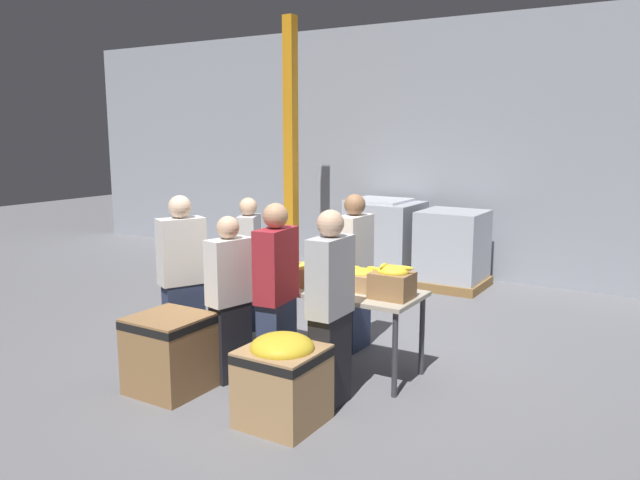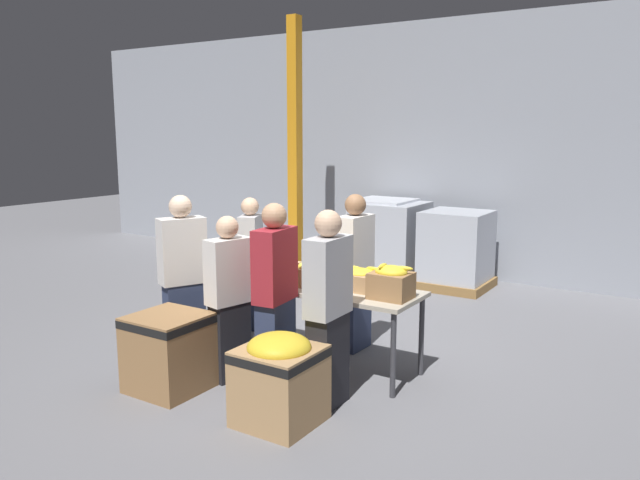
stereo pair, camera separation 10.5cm
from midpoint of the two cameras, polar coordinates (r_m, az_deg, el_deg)
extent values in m
plane|color=slate|center=(6.43, -2.14, -10.97)|extent=(30.00, 30.00, 0.00)
cube|color=#9399A3|center=(10.05, 12.23, 8.06)|extent=(16.00, 0.08, 4.00)
cube|color=#B2A893|center=(6.19, -2.18, -4.11)|extent=(2.44, 0.73, 0.04)
cylinder|color=#38383D|center=(6.77, -11.87, -6.64)|extent=(0.05, 0.05, 0.77)
cylinder|color=#38383D|center=(5.51, 6.31, -10.39)|extent=(0.05, 0.05, 0.77)
cylinder|color=#38383D|center=(7.20, -8.55, -5.52)|extent=(0.05, 0.05, 0.77)
cylinder|color=#38383D|center=(6.04, 8.80, -8.61)|extent=(0.05, 0.05, 0.77)
cube|color=#A37A4C|center=(6.76, -9.18, -2.12)|extent=(0.36, 0.28, 0.17)
ellipsoid|color=yellow|center=(6.74, -9.20, -1.35)|extent=(0.33, 0.22, 0.09)
ellipsoid|color=yellow|center=(6.71, -9.12, -1.14)|extent=(0.17, 0.07, 0.05)
ellipsoid|color=yellow|center=(6.80, -9.87, -1.02)|extent=(0.19, 0.16, 0.04)
ellipsoid|color=yellow|center=(6.65, -8.91, -1.33)|extent=(0.18, 0.09, 0.06)
ellipsoid|color=yellow|center=(6.69, -9.44, -1.08)|extent=(0.15, 0.17, 0.06)
cube|color=tan|center=(6.47, -6.78, -2.51)|extent=(0.36, 0.27, 0.19)
ellipsoid|color=yellow|center=(6.45, -6.80, -1.64)|extent=(0.32, 0.22, 0.08)
ellipsoid|color=yellow|center=(6.42, -6.19, -1.50)|extent=(0.20, 0.13, 0.04)
ellipsoid|color=yellow|center=(6.44, -6.09, -1.37)|extent=(0.10, 0.15, 0.05)
cube|color=tan|center=(6.21, -4.09, -2.94)|extent=(0.36, 0.26, 0.20)
ellipsoid|color=yellow|center=(6.19, -4.10, -1.97)|extent=(0.28, 0.22, 0.10)
ellipsoid|color=yellow|center=(6.21, -4.67, -1.64)|extent=(0.12, 0.20, 0.05)
ellipsoid|color=yellow|center=(6.13, -3.47, -1.85)|extent=(0.19, 0.13, 0.05)
cube|color=olive|center=(6.04, -0.99, -3.37)|extent=(0.36, 0.32, 0.18)
ellipsoid|color=yellow|center=(6.02, -0.99, -2.44)|extent=(0.33, 0.28, 0.12)
ellipsoid|color=yellow|center=(5.95, -0.67, -2.31)|extent=(0.14, 0.17, 0.05)
ellipsoid|color=yellow|center=(6.04, 0.04, -2.12)|extent=(0.18, 0.12, 0.04)
ellipsoid|color=yellow|center=(6.11, -0.85, -2.06)|extent=(0.21, 0.14, 0.04)
cube|color=tan|center=(5.92, 3.18, -3.76)|extent=(0.36, 0.32, 0.16)
ellipsoid|color=yellow|center=(5.90, 3.19, -2.95)|extent=(0.29, 0.26, 0.08)
ellipsoid|color=yellow|center=(5.92, 4.39, -2.60)|extent=(0.14, 0.05, 0.04)
ellipsoid|color=yellow|center=(5.87, 3.87, -2.81)|extent=(0.17, 0.11, 0.04)
ellipsoid|color=yellow|center=(5.98, 2.55, -2.47)|extent=(0.15, 0.07, 0.04)
cube|color=olive|center=(5.63, 6.07, -4.14)|extent=(0.36, 0.30, 0.23)
ellipsoid|color=yellow|center=(5.60, 6.09, -2.89)|extent=(0.30, 0.24, 0.12)
ellipsoid|color=yellow|center=(5.63, 6.70, -2.59)|extent=(0.20, 0.15, 0.05)
ellipsoid|color=yellow|center=(5.60, 5.32, -2.36)|extent=(0.07, 0.17, 0.06)
ellipsoid|color=yellow|center=(5.57, 7.09, -2.55)|extent=(0.20, 0.10, 0.06)
cube|color=#2D3856|center=(7.41, -6.82, -5.21)|extent=(0.32, 0.40, 0.73)
cube|color=#B2B2B7|center=(7.26, -6.93, -0.12)|extent=(0.36, 0.46, 0.60)
sphere|color=#DBAD89|center=(7.20, -7.00, 3.05)|extent=(0.21, 0.21, 0.21)
cube|color=#2D3856|center=(5.73, -4.48, -9.41)|extent=(0.25, 0.40, 0.79)
cube|color=maroon|center=(5.54, -4.58, -2.30)|extent=(0.27, 0.47, 0.66)
sphere|color=tan|center=(5.46, -4.65, 2.22)|extent=(0.22, 0.22, 0.22)
cube|color=black|center=(5.93, -8.65, -9.16)|extent=(0.27, 0.38, 0.73)
cube|color=silver|center=(5.75, -8.83, -2.86)|extent=(0.29, 0.45, 0.60)
sphere|color=#DBAD89|center=(5.67, -8.94, 1.14)|extent=(0.21, 0.21, 0.21)
cube|color=#2D3856|center=(6.48, -12.76, -7.33)|extent=(0.36, 0.43, 0.80)
cube|color=silver|center=(6.30, -13.01, -1.00)|extent=(0.40, 0.50, 0.66)
sphere|color=beige|center=(6.24, -13.17, 2.98)|extent=(0.22, 0.22, 0.22)
cube|color=#2D3856|center=(6.66, 2.65, -6.64)|extent=(0.22, 0.38, 0.79)
cube|color=silver|center=(6.49, 2.70, -0.57)|extent=(0.24, 0.45, 0.65)
sphere|color=#896042|center=(6.43, 2.74, 3.25)|extent=(0.22, 0.22, 0.22)
cube|color=black|center=(5.32, 0.36, -10.94)|extent=(0.21, 0.38, 0.79)
cube|color=#B2B2B7|center=(5.11, 0.36, -3.35)|extent=(0.23, 0.45, 0.65)
sphere|color=#DBAD89|center=(5.03, 0.37, 1.53)|extent=(0.22, 0.22, 0.22)
cube|color=olive|center=(5.80, -14.07, -10.01)|extent=(0.62, 0.62, 0.69)
cube|color=black|center=(5.71, -14.19, -7.28)|extent=(0.63, 0.63, 0.07)
cube|color=tan|center=(5.06, -4.05, -13.17)|extent=(0.60, 0.60, 0.62)
cube|color=black|center=(4.97, -4.08, -10.47)|extent=(0.60, 0.60, 0.07)
ellipsoid|color=gold|center=(4.94, -4.09, -9.76)|extent=(0.51, 0.51, 0.21)
cube|color=orange|center=(9.76, -2.99, 8.22)|extent=(0.17, 0.17, 4.00)
cube|color=olive|center=(10.10, 5.06, -2.83)|extent=(0.95, 0.95, 0.13)
cube|color=silver|center=(9.99, 5.12, 0.61)|extent=(0.87, 0.87, 1.10)
cube|color=olive|center=(10.01, 5.71, -2.96)|extent=(1.09, 1.09, 0.13)
cube|color=#B2B7C1|center=(9.89, 5.77, 0.39)|extent=(1.01, 1.01, 1.06)
cube|color=olive|center=(9.48, 11.57, -3.84)|extent=(0.98, 0.98, 0.13)
cube|color=#B2B7C1|center=(9.37, 11.69, -0.45)|extent=(0.90, 0.90, 1.01)
camera|label=1|loc=(0.05, -90.49, -0.09)|focal=35.00mm
camera|label=2|loc=(0.05, 89.51, 0.09)|focal=35.00mm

